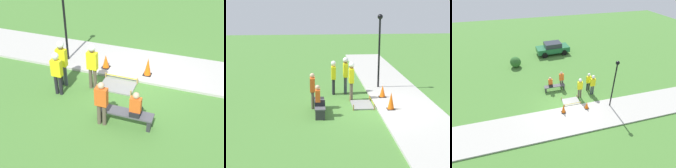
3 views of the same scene
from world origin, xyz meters
The scene contains 12 objects.
ground_plane centered at (0.00, 0.00, 0.00)m, with size 60.00×60.00×0.00m, color #477A33.
sidewalk centered at (0.00, -1.40, 0.05)m, with size 28.00×2.81×0.10m.
wet_concrete_patch centered at (0.69, 0.57, 0.03)m, with size 1.41×1.00×0.27m.
traffic_cone_near_patch centered at (-0.24, -0.57, 0.48)m, with size 0.34×0.34×0.77m.
traffic_cone_far_patch centered at (1.62, -0.58, 0.39)m, with size 0.34×0.34×0.60m.
park_bench centered at (-0.24, 2.56, 0.34)m, with size 1.83×0.44×0.47m.
person_seated_on_bench centered at (-0.58, 2.61, 0.82)m, with size 0.36×0.44×0.89m.
worker_supervisor centered at (2.77, 1.13, 1.16)m, with size 0.40×0.28×1.91m.
worker_assistant centered at (1.58, 0.97, 1.15)m, with size 0.40×0.27×1.89m.
worker_trainee centered at (2.66, 1.76, 1.04)m, with size 0.40×0.25×1.76m.
bystander_in_orange_shirt centered at (0.48, 2.85, 0.92)m, with size 0.40×0.22×1.63m.
lamppost_near centered at (3.54, -0.74, 2.66)m, with size 0.28×0.28×3.92m.
Camera 1 is at (-2.20, 9.45, 6.23)m, focal length 45.00 mm.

